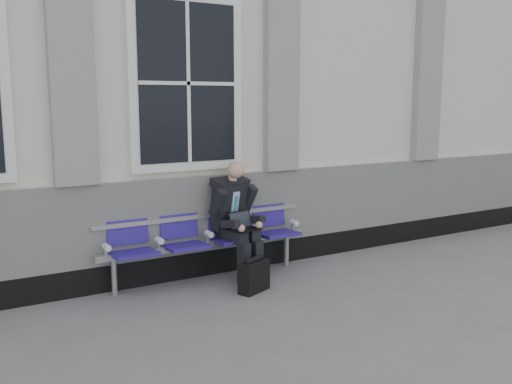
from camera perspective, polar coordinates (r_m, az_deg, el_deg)
ground at (r=5.45m, az=-3.73°, el=-13.13°), size 70.00×70.00×0.00m
station_building at (r=8.29m, az=-14.99°, el=9.96°), size 14.40×4.40×4.49m
bench at (r=6.63m, az=-5.01°, el=-4.06°), size 2.60×0.47×0.91m
businessman at (r=6.62m, az=-2.05°, el=-2.32°), size 0.58×0.77×1.37m
briefcase at (r=6.26m, az=-0.20°, el=-8.37°), size 0.41×0.29×0.39m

